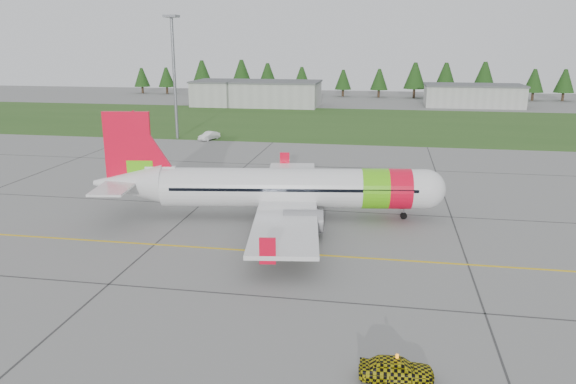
# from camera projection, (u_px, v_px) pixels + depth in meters

# --- Properties ---
(ground) EXTENTS (320.00, 320.00, 0.00)m
(ground) POSITION_uv_depth(u_px,v_px,m) (324.00, 301.00, 36.30)
(ground) COLOR gray
(ground) RESTS_ON ground
(aircraft) EXTENTS (33.09, 30.77, 10.05)m
(aircraft) POSITION_uv_depth(u_px,v_px,m) (285.00, 188.00, 52.72)
(aircraft) COLOR silver
(aircraft) RESTS_ON ground
(follow_me_car) EXTENTS (1.36, 1.57, 3.69)m
(follow_me_car) POSITION_uv_depth(u_px,v_px,m) (398.00, 347.00, 27.37)
(follow_me_car) COLOR #CEC30B
(follow_me_car) RESTS_ON ground
(service_van) EXTENTS (1.89, 1.85, 4.23)m
(service_van) POSITION_uv_depth(u_px,v_px,m) (209.00, 127.00, 94.99)
(service_van) COLOR white
(service_van) RESTS_ON ground
(grass_strip) EXTENTS (320.00, 50.00, 0.03)m
(grass_strip) POSITION_uv_depth(u_px,v_px,m) (369.00, 124.00, 114.26)
(grass_strip) COLOR #30561E
(grass_strip) RESTS_ON ground
(taxi_guideline) EXTENTS (120.00, 0.25, 0.02)m
(taxi_guideline) POSITION_uv_depth(u_px,v_px,m) (336.00, 256.00, 43.90)
(taxi_guideline) COLOR gold
(taxi_guideline) RESTS_ON ground
(hangar_west) EXTENTS (32.00, 14.00, 6.00)m
(hangar_west) POSITION_uv_depth(u_px,v_px,m) (257.00, 94.00, 145.13)
(hangar_west) COLOR #A8A8A3
(hangar_west) RESTS_ON ground
(hangar_east) EXTENTS (24.00, 12.00, 5.20)m
(hangar_east) POSITION_uv_depth(u_px,v_px,m) (473.00, 96.00, 143.62)
(hangar_east) COLOR #A8A8A3
(hangar_east) RESTS_ON ground
(floodlight_mast) EXTENTS (0.50, 0.50, 20.00)m
(floodlight_mast) POSITION_uv_depth(u_px,v_px,m) (174.00, 80.00, 94.21)
(floodlight_mast) COLOR slate
(floodlight_mast) RESTS_ON ground
(treeline) EXTENTS (160.00, 8.00, 10.00)m
(treeline) POSITION_uv_depth(u_px,v_px,m) (377.00, 80.00, 166.20)
(treeline) COLOR #1C3F14
(treeline) RESTS_ON ground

